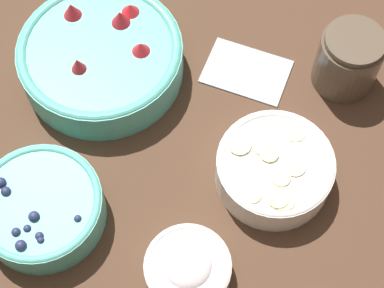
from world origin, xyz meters
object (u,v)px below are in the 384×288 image
bowl_cream (188,268)px  bowl_blueberries (41,207)px  bowl_bananas (274,168)px  bowl_strawberries (101,56)px  jar_chocolate (348,61)px

bowl_cream → bowl_blueberries: bearing=179.1°
bowl_bananas → bowl_cream: size_ratio=1.43×
bowl_blueberries → bowl_bananas: size_ratio=1.04×
bowl_strawberries → bowl_blueberries: bowl_strawberries is taller
bowl_bananas → jar_chocolate: 0.21m
bowl_cream → bowl_bananas: bearing=70.8°
bowl_blueberries → bowl_cream: size_ratio=1.50×
jar_chocolate → bowl_cream: bearing=-106.0°
jar_chocolate → bowl_bananas: bearing=-103.2°
bowl_strawberries → bowl_blueberries: (0.03, -0.25, -0.01)m
bowl_cream → jar_chocolate: 0.40m
bowl_strawberries → bowl_cream: bowl_strawberries is taller
jar_chocolate → bowl_strawberries: bearing=-160.7°
bowl_blueberries → jar_chocolate: bearing=49.1°
bowl_cream → jar_chocolate: jar_chocolate is taller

